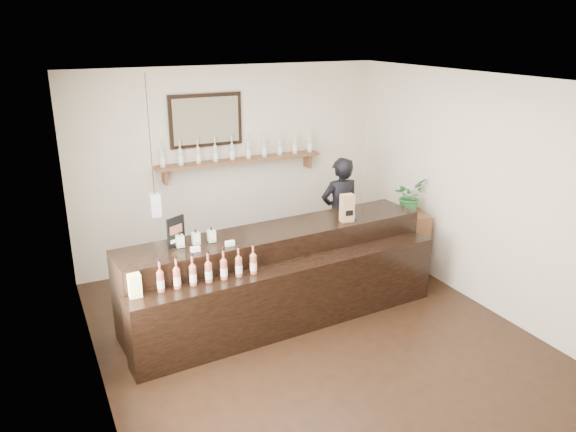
% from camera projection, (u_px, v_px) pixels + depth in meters
% --- Properties ---
extents(ground, '(5.00, 5.00, 0.00)m').
position_uv_depth(ground, '(311.00, 335.00, 6.32)').
color(ground, black).
rests_on(ground, ground).
extents(room_shell, '(5.00, 5.00, 5.00)m').
position_uv_depth(room_shell, '(314.00, 189.00, 5.77)').
color(room_shell, beige).
rests_on(room_shell, ground).
extents(back_wall_decor, '(2.66, 0.96, 1.69)m').
position_uv_depth(back_wall_decor, '(222.00, 144.00, 7.71)').
color(back_wall_decor, brown).
rests_on(back_wall_decor, ground).
extents(counter, '(3.78, 1.26, 1.22)m').
position_uv_depth(counter, '(281.00, 278.00, 6.59)').
color(counter, black).
rests_on(counter, ground).
extents(promo_sign, '(0.22, 0.13, 0.33)m').
position_uv_depth(promo_sign, '(176.00, 232.00, 6.00)').
color(promo_sign, black).
rests_on(promo_sign, counter).
extents(paper_bag, '(0.17, 0.13, 0.34)m').
position_uv_depth(paper_bag, '(347.00, 208.00, 6.76)').
color(paper_bag, '#9C714B').
rests_on(paper_bag, counter).
extents(tape_dispenser, '(0.12, 0.05, 0.10)m').
position_uv_depth(tape_dispenser, '(351.00, 216.00, 6.88)').
color(tape_dispenser, '#16529D').
rests_on(tape_dispenser, counter).
extents(side_cabinet, '(0.55, 0.68, 0.87)m').
position_uv_depth(side_cabinet, '(406.00, 242.00, 7.83)').
color(side_cabinet, brown).
rests_on(side_cabinet, ground).
extents(potted_plant, '(0.54, 0.52, 0.46)m').
position_uv_depth(potted_plant, '(409.00, 196.00, 7.61)').
color(potted_plant, '#2C6F31').
rests_on(potted_plant, side_cabinet).
extents(shopkeeper, '(0.67, 0.46, 1.80)m').
position_uv_depth(shopkeeper, '(340.00, 206.00, 7.86)').
color(shopkeeper, black).
rests_on(shopkeeper, ground).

